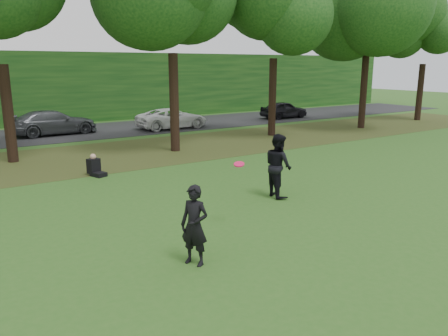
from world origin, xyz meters
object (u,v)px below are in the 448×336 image
object	(u,v)px
player_left	(194,225)
seated_person	(95,167)
player_right	(278,165)
frisbee	(239,164)

from	to	relation	value
player_left	seated_person	world-z (taller)	player_left
player_right	seated_person	xyz separation A→B (m)	(-4.04, 5.84, -0.69)
player_left	frisbee	distance (m)	2.55
seated_person	player_right	bearing A→B (deg)	-73.61
frisbee	seated_person	distance (m)	7.59
player_left	seated_person	bearing A→B (deg)	146.52
player_right	frisbee	distance (m)	3.03
player_right	seated_person	size ratio (longest dim) A/B	2.42
player_left	frisbee	size ratio (longest dim) A/B	5.50
player_right	seated_person	world-z (taller)	player_right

